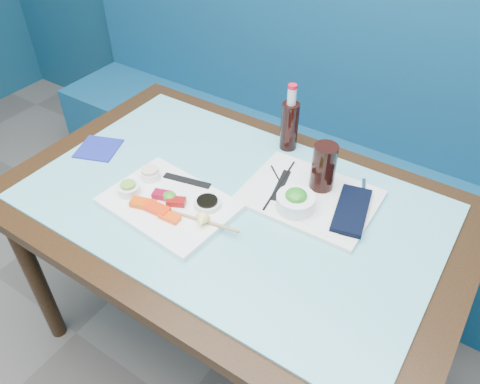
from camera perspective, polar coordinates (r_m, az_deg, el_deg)
The scene contains 34 objects.
booth_bench at distance 2.24m, azimuth 11.27°, elevation 3.61°, with size 3.00×0.56×1.17m.
dining_table at distance 1.48m, azimuth -1.06°, elevation -3.69°, with size 1.40×0.90×0.75m.
glass_top at distance 1.42m, azimuth -1.10°, elevation -1.18°, with size 1.22×0.76×0.01m, color #64BBC8.
sashimi_plate at distance 1.40m, azimuth -8.63°, elevation -1.47°, with size 0.37×0.27×0.02m, color white.
salmon_left at distance 1.39m, azimuth -11.72°, elevation -1.39°, with size 0.07×0.04×0.02m, color #E34609.
salmon_mid at distance 1.37m, azimuth -10.05°, elevation -2.06°, with size 0.07×0.04×0.02m, color #F83009.
salmon_right at distance 1.34m, azimuth -8.58°, elevation -3.04°, with size 0.06×0.03×0.01m, color #FF4A0A.
tuna_left at distance 1.41m, azimuth -9.49°, elevation -0.34°, with size 0.05×0.03×0.02m, color maroon.
tuna_right at distance 1.38m, azimuth -7.78°, elevation -1.18°, with size 0.05×0.03×0.02m, color maroon.
seaweed_garnish at distance 1.40m, azimuth -8.60°, elevation -0.51°, with size 0.04×0.04×0.02m, color #39801D.
ramekin_wasabi at distance 1.44m, azimuth -13.39°, elevation 0.32°, with size 0.07×0.07×0.03m, color white.
wasabi_fill at distance 1.43m, azimuth -13.50°, elevation 0.88°, with size 0.04×0.04×0.01m, color #6FA635.
ramekin_ginger at distance 1.49m, azimuth -10.87°, elevation 2.09°, with size 0.06×0.06×0.02m, color white.
ginger_fill at distance 1.48m, azimuth -10.96°, elevation 2.63°, with size 0.05×0.05×0.01m, color beige.
soy_dish at distance 1.37m, azimuth -4.00°, elevation -1.40°, with size 0.08×0.08×0.02m, color silver.
soy_fill at distance 1.36m, azimuth -4.02°, elevation -1.07°, with size 0.06×0.06×0.01m, color black.
lemon_wedge at distance 1.30m, azimuth -4.72°, elevation -3.61°, with size 0.04×0.04×0.03m, color #FBEE77.
chopstick_sleeve at distance 1.46m, azimuth -6.48°, elevation 1.40°, with size 0.16×0.02×0.00m, color black.
wooden_chopstick_a at distance 1.33m, azimuth -5.49°, elevation -3.17°, with size 0.01×0.01×0.22m, color #A07C4B.
wooden_chopstick_b at distance 1.33m, azimuth -5.15°, elevation -3.32°, with size 0.01×0.01×0.25m, color #A47A4D.
serving_tray at distance 1.43m, azimuth 8.46°, elevation -0.59°, with size 0.39×0.29×0.01m, color white.
paper_placemat at distance 1.43m, azimuth 8.49°, elevation -0.35°, with size 0.31×0.22×0.00m, color white.
seaweed_bowl at distance 1.36m, azimuth 6.77°, elevation -1.24°, with size 0.11×0.11×0.05m, color white.
seaweed_salad at distance 1.35m, azimuth 6.86°, elevation -0.40°, with size 0.06×0.06×0.03m, color #22811D.
cola_glass at distance 1.42m, azimuth 10.15°, elevation 3.00°, with size 0.07×0.07×0.15m, color black.
navy_pouch at distance 1.39m, azimuth 13.46°, elevation -2.15°, with size 0.09×0.20×0.02m, color black.
fork at distance 1.47m, azimuth 14.84°, elevation 0.23°, with size 0.01×0.01×0.10m, color silver.
black_chopstick_a at distance 1.45m, azimuth 4.85°, elevation 0.93°, with size 0.01×0.01×0.25m, color black.
black_chopstick_b at distance 1.45m, azimuth 5.12°, elevation 0.80°, with size 0.01×0.01×0.21m, color black.
tray_sleeve at distance 1.45m, azimuth 4.99°, elevation 0.83°, with size 0.03×0.15×0.00m, color black.
cola_bottle_body at distance 1.59m, azimuth 6.04°, elevation 7.98°, with size 0.06×0.06×0.17m, color black.
cola_bottle_neck at distance 1.54m, azimuth 6.34°, elevation 11.53°, with size 0.03×0.03×0.06m, color silver.
cola_bottle_cap at distance 1.52m, azimuth 6.44°, elevation 12.66°, with size 0.03×0.03×0.01m, color red.
blue_napkin at distance 1.69m, azimuth -16.87°, elevation 5.11°, with size 0.13×0.13×0.01m, color navy.
Camera 1 is at (0.61, 0.59, 1.70)m, focal length 35.00 mm.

